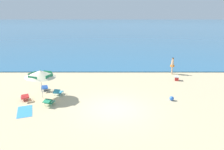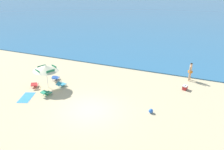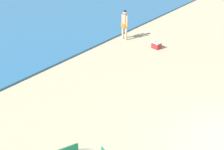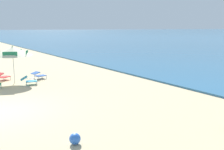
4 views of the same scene
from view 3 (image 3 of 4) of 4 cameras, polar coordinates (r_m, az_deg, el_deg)
name	(u,v)px [view 3 (image 3 of 4)]	position (r m, az deg, el deg)	size (l,w,h in m)	color
person_standing_near_shore	(125,23)	(19.66, 2.21, 9.06)	(0.44, 0.52, 1.79)	#D8A87F
cooler_box	(156,45)	(18.65, 7.72, 5.18)	(0.47, 0.57, 0.43)	red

